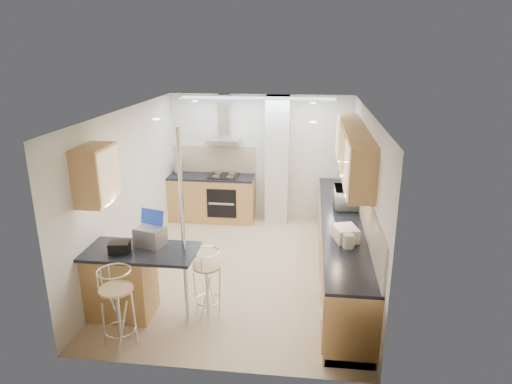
# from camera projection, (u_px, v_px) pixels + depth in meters

# --- Properties ---
(ground) EXTENTS (4.80, 4.80, 0.00)m
(ground) POSITION_uv_depth(u_px,v_px,m) (244.00, 269.00, 7.26)
(ground) COLOR beige
(ground) RESTS_ON ground
(room_shell) EXTENTS (3.64, 4.84, 2.51)m
(room_shell) POSITION_uv_depth(u_px,v_px,m) (267.00, 170.00, 7.11)
(room_shell) COLOR white
(room_shell) RESTS_ON ground
(right_counter) EXTENTS (0.63, 4.40, 0.92)m
(right_counter) POSITION_uv_depth(u_px,v_px,m) (341.00, 247.00, 6.95)
(right_counter) COLOR tan
(right_counter) RESTS_ON ground
(back_counter) EXTENTS (1.70, 0.63, 0.92)m
(back_counter) POSITION_uv_depth(u_px,v_px,m) (212.00, 198.00, 9.22)
(back_counter) COLOR tan
(back_counter) RESTS_ON ground
(peninsula) EXTENTS (1.47, 0.72, 0.94)m
(peninsula) POSITION_uv_depth(u_px,v_px,m) (141.00, 283.00, 5.88)
(peninsula) COLOR tan
(peninsula) RESTS_ON ground
(microwave) EXTENTS (0.40, 0.57, 0.31)m
(microwave) POSITION_uv_depth(u_px,v_px,m) (347.00, 197.00, 7.29)
(microwave) COLOR white
(microwave) RESTS_ON right_counter
(laptop) EXTENTS (0.42, 0.35, 0.24)m
(laptop) POSITION_uv_depth(u_px,v_px,m) (150.00, 236.00, 5.84)
(laptop) COLOR #A2A5AA
(laptop) RESTS_ON peninsula
(bag) EXTENTS (0.27, 0.22, 0.13)m
(bag) POSITION_uv_depth(u_px,v_px,m) (119.00, 247.00, 5.65)
(bag) COLOR black
(bag) RESTS_ON peninsula
(bar_stool_near) EXTENTS (0.48, 0.48, 1.00)m
(bar_stool_near) POSITION_uv_depth(u_px,v_px,m) (118.00, 308.00, 5.26)
(bar_stool_near) COLOR #DDA977
(bar_stool_near) RESTS_ON ground
(bar_stool_end) EXTENTS (0.53, 0.53, 0.92)m
(bar_stool_end) POSITION_uv_depth(u_px,v_px,m) (207.00, 283.00, 5.91)
(bar_stool_end) COLOR #DDA977
(bar_stool_end) RESTS_ON ground
(jar_a) EXTENTS (0.16, 0.16, 0.17)m
(jar_a) POSITION_uv_depth(u_px,v_px,m) (337.00, 189.00, 7.96)
(jar_a) COLOR beige
(jar_a) RESTS_ON right_counter
(jar_b) EXTENTS (0.13, 0.13, 0.16)m
(jar_b) POSITION_uv_depth(u_px,v_px,m) (340.00, 192.00, 7.81)
(jar_b) COLOR beige
(jar_b) RESTS_ON right_counter
(jar_c) EXTENTS (0.17, 0.17, 0.18)m
(jar_c) POSITION_uv_depth(u_px,v_px,m) (348.00, 241.00, 5.82)
(jar_c) COLOR beige
(jar_c) RESTS_ON right_counter
(jar_d) EXTENTS (0.13, 0.13, 0.13)m
(jar_d) POSITION_uv_depth(u_px,v_px,m) (351.00, 241.00, 5.89)
(jar_d) COLOR white
(jar_d) RESTS_ON right_counter
(bread_bin) EXTENTS (0.36, 0.42, 0.19)m
(bread_bin) POSITION_uv_depth(u_px,v_px,m) (345.00, 233.00, 6.05)
(bread_bin) COLOR beige
(bread_bin) RESTS_ON right_counter
(kettle) EXTENTS (0.16, 0.16, 0.22)m
(kettle) POSITION_uv_depth(u_px,v_px,m) (178.00, 168.00, 9.19)
(kettle) COLOR silver
(kettle) RESTS_ON back_counter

